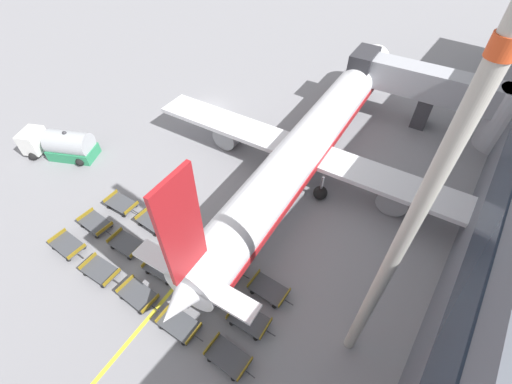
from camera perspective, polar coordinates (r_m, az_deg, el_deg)
The scene contains 21 objects.
ground_plane at distance 44.24m, azimuth -7.75°, elevation 13.62°, with size 500.00×500.00×0.00m, color gray.
jet_bridge at distance 43.34m, azimuth 29.81°, elevation 13.60°, with size 19.34×5.77×6.86m.
airplane at distance 33.26m, azimuth 9.04°, elevation 8.39°, with size 33.21×41.93×12.94m.
fuel_tanker_primary at distance 40.94m, azimuth -29.47°, elevation 6.81°, with size 7.74×5.52×3.20m.
baggage_dolly_row_near_col_a at distance 31.97m, azimuth -28.86°, elevation -7.80°, with size 3.48×1.79×0.92m.
baggage_dolly_row_near_col_b at distance 29.31m, azimuth -24.46°, elevation -11.87°, with size 3.53×1.91×0.92m.
baggage_dolly_row_near_col_c at distance 27.20m, azimuth -19.01°, elevation -15.94°, with size 3.48×1.78×0.92m.
baggage_dolly_row_near_col_d at distance 25.48m, azimuth -12.68°, elevation -20.71°, with size 3.51×1.86×0.92m.
baggage_dolly_row_near_col_e at distance 24.26m, azimuth -4.66°, elevation -25.77°, with size 3.49×1.79×0.92m.
baggage_dolly_row_mid_a_col_a at distance 32.50m, azimuth -25.15°, elevation -4.76°, with size 3.47×1.76×0.92m.
baggage_dolly_row_mid_a_col_b at distance 30.06m, azimuth -20.75°, elevation -8.13°, with size 3.52×1.88×0.92m.
baggage_dolly_row_mid_a_col_c at distance 27.86m, azimuth -15.28°, elevation -12.16°, with size 3.55×1.97×0.92m.
baggage_dolly_row_mid_a_col_d at distance 26.26m, azimuth -8.75°, elevation -16.02°, with size 3.51×1.85×0.92m.
baggage_dolly_row_mid_a_col_e at distance 25.05m, azimuth -1.16°, elevation -20.55°, with size 3.53×1.91×0.92m.
baggage_dolly_row_mid_b_col_a at distance 33.20m, azimuth -21.49°, elevation -1.85°, with size 3.52×1.90×0.92m.
baggage_dolly_row_mid_b_col_b at distance 30.85m, azimuth -16.70°, elevation -4.78°, with size 3.48×1.78×0.92m.
baggage_dolly_row_mid_b_col_c at distance 28.70m, azimuth -11.45°, elevation -8.53°, with size 3.51×1.86×0.92m.
baggage_dolly_row_mid_b_col_d at distance 27.11m, azimuth -5.00°, elevation -12.21°, with size 3.54×1.96×0.92m.
baggage_dolly_row_mid_b_col_e at distance 26.05m, azimuth 2.13°, elevation -15.95°, with size 3.49×1.80×0.92m.
apron_light_mast at distance 14.35m, azimuth 25.63°, elevation -2.39°, with size 2.00×0.77×25.23m.
stand_guidance_stripe at distance 30.92m, azimuth -3.08°, elevation -3.38°, with size 3.68×39.83×0.01m.
Camera 1 is at (26.47, -26.56, 23.48)m, focal length 24.00 mm.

